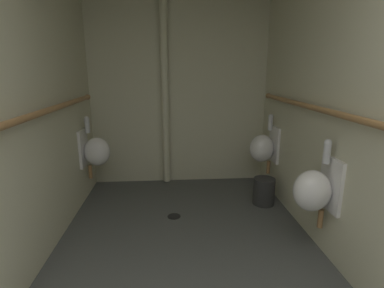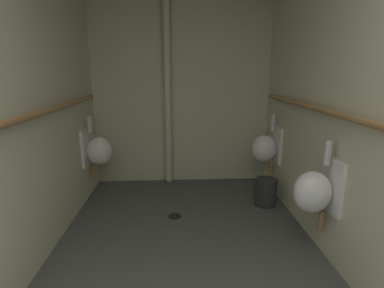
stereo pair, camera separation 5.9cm
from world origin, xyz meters
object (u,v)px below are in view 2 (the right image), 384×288
Objects in this scene: urinal_right_far at (266,148)px; urinal_left_mid at (98,150)px; urinal_right_mid at (315,191)px; floor_drain at (175,216)px; waste_bin at (266,192)px; standpipe_back_wall at (167,89)px.

urinal_left_mid is at bearing 179.96° from urinal_right_far.
urinal_right_mid reaches higher than floor_drain.
urinal_right_mid is 1.48m from floor_drain.
urinal_left_mid is 2.42× the size of waste_bin.
urinal_right_mid is 1.00× the size of urinal_right_far.
standpipe_back_wall is (-1.21, 0.43, 0.70)m from urinal_right_far.
waste_bin reaches higher than floor_drain.
urinal_right_mid is 1.32m from urinal_right_far.
waste_bin is at bearing -33.91° from standpipe_back_wall.
urinal_right_far is at bearing 90.00° from urinal_right_mid.
floor_drain is 0.45× the size of waste_bin.
waste_bin is (-0.07, -0.33, -0.44)m from urinal_right_far.
waste_bin is (-0.07, 0.99, -0.44)m from urinal_right_mid.
standpipe_back_wall is at bearing 124.58° from urinal_right_mid.
standpipe_back_wall is 1.78m from waste_bin.
standpipe_back_wall is at bearing 94.66° from floor_drain.
floor_drain is (0.92, -0.57, -0.59)m from urinal_left_mid.
floor_drain is at bearing 146.21° from urinal_right_mid.
urinal_right_far is 2.42× the size of waste_bin.
urinal_right_far is (0.00, 1.32, 0.00)m from urinal_right_mid.
floor_drain is (-1.13, 0.75, -0.59)m from urinal_right_mid.
urinal_right_mid is (2.04, -1.32, 0.00)m from urinal_left_mid.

